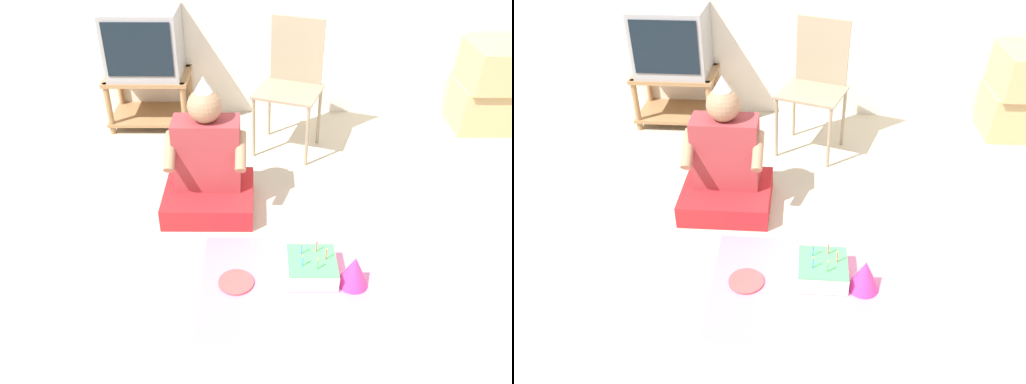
# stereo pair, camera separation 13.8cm
# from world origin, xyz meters

# --- Properties ---
(ground_plane) EXTENTS (16.00, 16.00, 0.00)m
(ground_plane) POSITION_xyz_m (0.00, 0.00, 0.00)
(ground_plane) COLOR #BCB29E
(tv_stand) EXTENTS (0.64, 0.43, 0.42)m
(tv_stand) POSITION_xyz_m (-1.40, 1.96, 0.25)
(tv_stand) COLOR #997047
(tv_stand) RESTS_ON ground_plane
(tv) EXTENTS (0.54, 0.42, 0.49)m
(tv) POSITION_xyz_m (-1.40, 1.96, 0.66)
(tv) COLOR #99999E
(tv) RESTS_ON tv_stand
(folding_chair) EXTENTS (0.53, 0.50, 0.92)m
(folding_chair) POSITION_xyz_m (-0.31, 1.62, 0.53)
(folding_chair) COLOR gray
(folding_chair) RESTS_ON ground_plane
(cardboard_box_stack) EXTENTS (0.53, 0.46, 0.66)m
(cardboard_box_stack) POSITION_xyz_m (1.26, 1.91, 0.33)
(cardboard_box_stack) COLOR tan
(cardboard_box_stack) RESTS_ON ground_plane
(person_seated) EXTENTS (0.54, 0.50, 0.84)m
(person_seated) POSITION_xyz_m (-0.85, 0.83, 0.26)
(person_seated) COLOR red
(person_seated) RESTS_ON ground_plane
(party_cloth) EXTENTS (1.07, 0.75, 0.01)m
(party_cloth) POSITION_xyz_m (-0.31, 0.13, 0.00)
(party_cloth) COLOR pink
(party_cloth) RESTS_ON ground_plane
(birthday_cake) EXTENTS (0.26, 0.26, 0.18)m
(birthday_cake) POSITION_xyz_m (-0.27, 0.20, 0.06)
(birthday_cake) COLOR white
(birthday_cake) RESTS_ON party_cloth
(party_hat_blue) EXTENTS (0.16, 0.16, 0.17)m
(party_hat_blue) POSITION_xyz_m (-0.06, 0.14, 0.09)
(party_hat_blue) COLOR #CC338C
(party_hat_blue) RESTS_ON party_cloth
(paper_plate) EXTENTS (0.18, 0.18, 0.01)m
(paper_plate) POSITION_xyz_m (-0.66, 0.14, 0.01)
(paper_plate) COLOR #D84C4C
(paper_plate) RESTS_ON party_cloth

